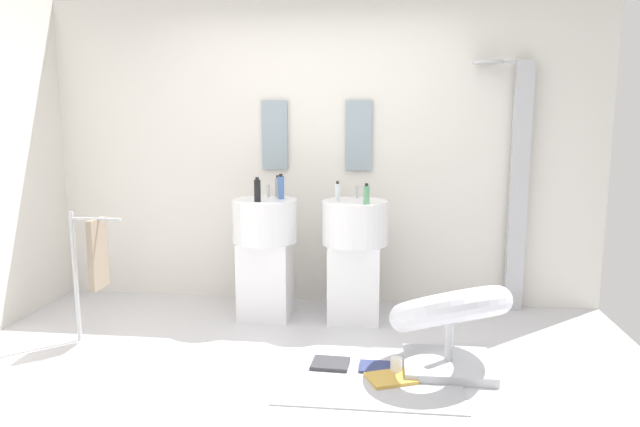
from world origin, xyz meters
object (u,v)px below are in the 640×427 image
object	(u,v)px
magazine_navy	(377,367)
coffee_mug	(396,366)
soap_bottle_black	(257,190)
towel_rack	(94,257)
magazine_ochre	(391,378)
soap_bottle_grey	(278,187)
pedestal_sink_right	(355,254)
pedestal_sink_left	(265,251)
shower_column	(517,182)
soap_bottle_blue	(281,187)
soap_bottle_clear	(337,192)
lounge_chair	(450,317)
soap_bottle_green	(367,195)
magazine_charcoal	(330,364)

from	to	relation	value
magazine_navy	coffee_mug	xyz separation A→B (m)	(0.12, -0.07, 0.04)
coffee_mug	soap_bottle_black	size ratio (longest dim) A/B	0.56
towel_rack	soap_bottle_black	distance (m)	1.27
magazine_ochre	soap_bottle_grey	world-z (taller)	soap_bottle_grey
pedestal_sink_right	coffee_mug	size ratio (longest dim) A/B	10.07
pedestal_sink_left	magazine_ochre	world-z (taller)	pedestal_sink_left
magazine_ochre	coffee_mug	size ratio (longest dim) A/B	2.63
shower_column	soap_bottle_blue	distance (m)	1.93
soap_bottle_black	soap_bottle_blue	size ratio (longest dim) A/B	0.95
pedestal_sink_right	soap_bottle_clear	xyz separation A→B (m)	(-0.14, -0.04, 0.49)
lounge_chair	towel_rack	size ratio (longest dim) A/B	1.13
soap_bottle_green	soap_bottle_blue	bearing A→B (deg)	162.57
pedestal_sink_left	soap_bottle_black	bearing A→B (deg)	-102.45
pedestal_sink_left	magazine_charcoal	size ratio (longest dim) A/B	4.46
pedestal_sink_right	soap_bottle_green	xyz separation A→B (m)	(0.09, -0.17, 0.49)
pedestal_sink_left	soap_bottle_green	bearing A→B (deg)	-11.91
shower_column	soap_bottle_grey	xyz separation A→B (m)	(-1.94, -0.23, -0.04)
lounge_chair	soap_bottle_blue	bearing A→B (deg)	143.60
magazine_ochre	coffee_mug	distance (m)	0.11
coffee_mug	shower_column	bearing A→B (deg)	55.07
soap_bottle_black	soap_bottle_clear	distance (m)	0.62
pedestal_sink_left	lounge_chair	xyz separation A→B (m)	(1.37, -0.87, -0.19)
magazine_charcoal	soap_bottle_black	bearing A→B (deg)	131.87
pedestal_sink_left	magazine_navy	xyz separation A→B (m)	(0.92, -0.94, -0.52)
soap_bottle_black	lounge_chair	bearing A→B (deg)	-28.11
pedestal_sink_left	lounge_chair	distance (m)	1.64
soap_bottle_black	soap_bottle_blue	xyz separation A→B (m)	(0.15, 0.17, 0.01)
pedestal_sink_left	soap_bottle_blue	world-z (taller)	soap_bottle_blue
magazine_charcoal	magazine_ochre	distance (m)	0.42
magazine_navy	soap_bottle_blue	world-z (taller)	soap_bottle_blue
shower_column	soap_bottle_blue	world-z (taller)	shower_column
magazine_ochre	soap_bottle_green	bearing A→B (deg)	79.03
pedestal_sink_left	pedestal_sink_right	xyz separation A→B (m)	(0.72, 0.00, 0.00)
soap_bottle_clear	soap_bottle_black	bearing A→B (deg)	-171.79
towel_rack	lounge_chair	bearing A→B (deg)	-4.39
soap_bottle_green	pedestal_sink_right	bearing A→B (deg)	118.64
shower_column	magazine_ochre	distance (m)	2.09
soap_bottle_grey	soap_bottle_green	bearing A→B (deg)	-24.75
coffee_mug	soap_bottle_clear	bearing A→B (deg)	115.32
pedestal_sink_right	magazine_ochre	world-z (taller)	pedestal_sink_right
shower_column	lounge_chair	distance (m)	1.61
magazine_charcoal	pedestal_sink_left	bearing A→B (deg)	126.63
magazine_ochre	soap_bottle_green	size ratio (longest dim) A/B	1.76
towel_rack	soap_bottle_black	size ratio (longest dim) A/B	5.02
lounge_chair	pedestal_sink_right	bearing A→B (deg)	126.75
magazine_navy	soap_bottle_black	bearing A→B (deg)	139.85
soap_bottle_black	soap_bottle_grey	bearing A→B (deg)	70.84
shower_column	soap_bottle_green	xyz separation A→B (m)	(-1.21, -0.57, -0.05)
lounge_chair	towel_rack	bearing A→B (deg)	175.61
soap_bottle_blue	pedestal_sink_left	bearing A→B (deg)	-160.29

